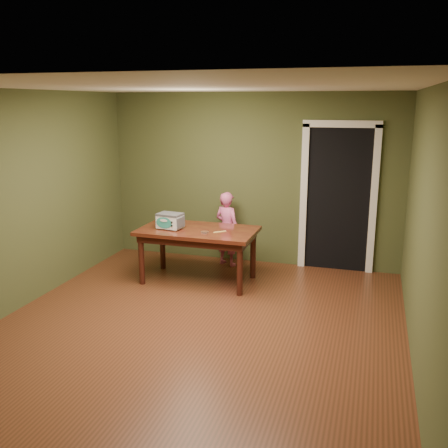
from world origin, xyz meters
name	(u,v)px	position (x,y,z in m)	size (l,w,h in m)	color
floor	(198,326)	(0.00, 0.00, 0.00)	(5.00, 5.00, 0.00)	#5F2E1B
room_shell	(196,175)	(0.00, 0.00, 1.71)	(4.52, 5.02, 2.61)	#3F4726
doorway	(340,196)	(1.30, 2.78, 1.06)	(1.10, 0.66, 2.25)	black
dining_table	(198,236)	(-0.49, 1.40, 0.65)	(1.61, 0.91, 0.75)	#39100D
toy_oven	(170,220)	(-0.86, 1.31, 0.87)	(0.38, 0.28, 0.22)	#4C4F54
baking_pan	(205,232)	(-0.33, 1.23, 0.76)	(0.10, 0.10, 0.02)	silver
spatula	(220,232)	(-0.15, 1.33, 0.75)	(0.18, 0.03, 0.01)	#F2D669
child	(227,229)	(-0.31, 2.20, 0.57)	(0.42, 0.27, 1.14)	#E75F99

